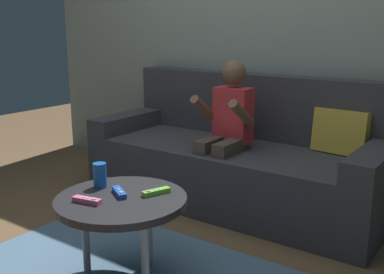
{
  "coord_description": "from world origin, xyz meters",
  "views": [
    {
      "loc": [
        1.65,
        -1.59,
        1.22
      ],
      "look_at": [
        0.15,
        0.5,
        0.59
      ],
      "focal_mm": 43.52,
      "sensor_mm": 36.0,
      "label": 1
    }
  ],
  "objects_px": {
    "game_remote_lime_near_edge": "(156,192)",
    "soda_can": "(100,175)",
    "game_remote_pink_center": "(87,200)",
    "couch": "(239,160)",
    "game_remote_blue_far_corner": "(119,192)",
    "coffee_table": "(122,205)",
    "person_seated_on_couch": "(226,127)"
  },
  "relations": [
    {
      "from": "game_remote_lime_near_edge",
      "to": "game_remote_blue_far_corner",
      "type": "xyz_separation_m",
      "value": [
        -0.14,
        -0.1,
        0.0
      ]
    },
    {
      "from": "couch",
      "to": "coffee_table",
      "type": "height_order",
      "value": "couch"
    },
    {
      "from": "game_remote_blue_far_corner",
      "to": "soda_can",
      "type": "distance_m",
      "value": 0.16
    },
    {
      "from": "game_remote_lime_near_edge",
      "to": "game_remote_blue_far_corner",
      "type": "distance_m",
      "value": 0.17
    },
    {
      "from": "game_remote_lime_near_edge",
      "to": "couch",
      "type": "bearing_deg",
      "value": 99.66
    },
    {
      "from": "couch",
      "to": "game_remote_lime_near_edge",
      "type": "relative_size",
      "value": 14.23
    },
    {
      "from": "person_seated_on_couch",
      "to": "coffee_table",
      "type": "height_order",
      "value": "person_seated_on_couch"
    },
    {
      "from": "game_remote_blue_far_corner",
      "to": "game_remote_lime_near_edge",
      "type": "bearing_deg",
      "value": 36.53
    },
    {
      "from": "game_remote_lime_near_edge",
      "to": "soda_can",
      "type": "bearing_deg",
      "value": -165.32
    },
    {
      "from": "game_remote_blue_far_corner",
      "to": "coffee_table",
      "type": "bearing_deg",
      "value": -28.26
    },
    {
      "from": "couch",
      "to": "game_remote_lime_near_edge",
      "type": "height_order",
      "value": "couch"
    },
    {
      "from": "couch",
      "to": "game_remote_pink_center",
      "type": "distance_m",
      "value": 1.41
    },
    {
      "from": "game_remote_pink_center",
      "to": "game_remote_blue_far_corner",
      "type": "relative_size",
      "value": 1.04
    },
    {
      "from": "game_remote_pink_center",
      "to": "soda_can",
      "type": "distance_m",
      "value": 0.22
    },
    {
      "from": "coffee_table",
      "to": "game_remote_pink_center",
      "type": "bearing_deg",
      "value": -117.37
    },
    {
      "from": "person_seated_on_couch",
      "to": "game_remote_lime_near_edge",
      "type": "distance_m",
      "value": 0.98
    },
    {
      "from": "person_seated_on_couch",
      "to": "couch",
      "type": "bearing_deg",
      "value": 89.99
    },
    {
      "from": "coffee_table",
      "to": "game_remote_blue_far_corner",
      "type": "distance_m",
      "value": 0.06
    },
    {
      "from": "soda_can",
      "to": "game_remote_blue_far_corner",
      "type": "bearing_deg",
      "value": -9.48
    },
    {
      "from": "game_remote_blue_far_corner",
      "to": "soda_can",
      "type": "height_order",
      "value": "soda_can"
    },
    {
      "from": "person_seated_on_couch",
      "to": "game_remote_lime_near_edge",
      "type": "xyz_separation_m",
      "value": [
        0.19,
        -0.95,
        -0.12
      ]
    },
    {
      "from": "coffee_table",
      "to": "game_remote_lime_near_edge",
      "type": "distance_m",
      "value": 0.17
    },
    {
      "from": "couch",
      "to": "soda_can",
      "type": "xyz_separation_m",
      "value": [
        -0.1,
        -1.21,
        0.2
      ]
    },
    {
      "from": "person_seated_on_couch",
      "to": "coffee_table",
      "type": "distance_m",
      "value": 1.08
    },
    {
      "from": "coffee_table",
      "to": "game_remote_lime_near_edge",
      "type": "height_order",
      "value": "game_remote_lime_near_edge"
    },
    {
      "from": "couch",
      "to": "game_remote_pink_center",
      "type": "relative_size",
      "value": 14.16
    },
    {
      "from": "couch",
      "to": "coffee_table",
      "type": "bearing_deg",
      "value": -86.14
    },
    {
      "from": "coffee_table",
      "to": "game_remote_pink_center",
      "type": "xyz_separation_m",
      "value": [
        -0.07,
        -0.14,
        0.05
      ]
    },
    {
      "from": "game_remote_lime_near_edge",
      "to": "soda_can",
      "type": "xyz_separation_m",
      "value": [
        -0.29,
        -0.08,
        0.05
      ]
    },
    {
      "from": "person_seated_on_couch",
      "to": "soda_can",
      "type": "bearing_deg",
      "value": -95.47
    },
    {
      "from": "couch",
      "to": "person_seated_on_couch",
      "type": "xyz_separation_m",
      "value": [
        -0.0,
        -0.19,
        0.27
      ]
    },
    {
      "from": "game_remote_pink_center",
      "to": "couch",
      "type": "bearing_deg",
      "value": 90.42
    }
  ]
}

